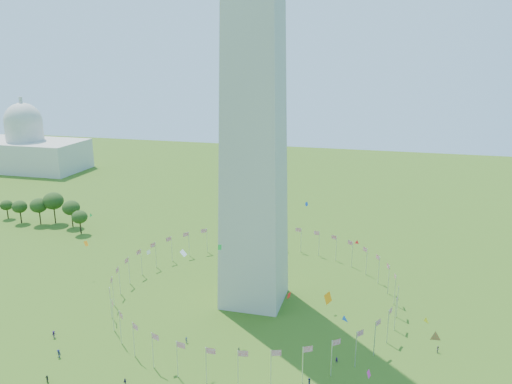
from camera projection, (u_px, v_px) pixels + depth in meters
The scene contains 4 objects.
flag_ring at pixel (254, 285), 144.09m from camera, with size 80.24×80.24×9.00m.
capitol_building at pixel (25, 132), 304.49m from camera, with size 70.00×35.00×46.00m, color beige, non-canonical shape.
kites_aloft at pixel (280, 292), 109.68m from camera, with size 121.15×74.68×29.41m.
tree_line_west at pixel (37, 212), 207.83m from camera, with size 55.23×16.05×13.18m.
Camera 1 is at (33.99, -77.28, 68.81)m, focal length 35.00 mm.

